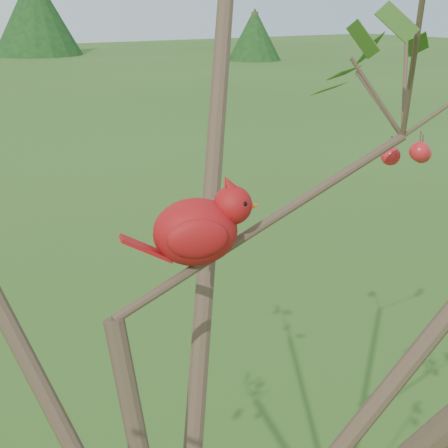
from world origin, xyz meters
name	(u,v)px	position (x,y,z in m)	size (l,w,h in m)	color
crabapple_tree	(190,234)	(0.03, -0.02, 2.12)	(2.35, 2.05, 2.95)	#443324
cardinal	(200,228)	(0.11, 0.08, 2.08)	(0.24, 0.15, 0.17)	#B0140F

